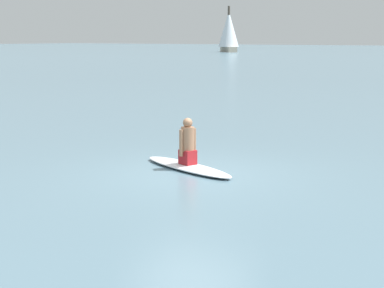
{
  "coord_description": "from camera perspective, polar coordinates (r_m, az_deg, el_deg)",
  "views": [
    {
      "loc": [
        -7.21,
        10.89,
        2.93
      ],
      "look_at": [
        0.03,
        -0.04,
        0.66
      ],
      "focal_mm": 58.04,
      "sensor_mm": 36.0,
      "label": 1
    }
  ],
  "objects": [
    {
      "name": "ground_plane",
      "position": [
        13.39,
        0.01,
        -2.82
      ],
      "size": [
        400.0,
        400.0,
        0.0
      ],
      "primitive_type": "plane",
      "color": "slate"
    },
    {
      "name": "surfboard",
      "position": [
        13.89,
        -0.4,
        -2.1
      ],
      "size": [
        2.96,
        1.54,
        0.12
      ],
      "primitive_type": "ellipsoid",
      "rotation": [
        0.0,
        0.0,
        2.82
      ],
      "color": "white",
      "rests_on": "ground"
    },
    {
      "name": "person_paddler",
      "position": [
        13.79,
        -0.4,
        0.06
      ],
      "size": [
        0.41,
        0.45,
        1.04
      ],
      "rotation": [
        0.0,
        0.0,
        2.82
      ],
      "color": "#A51E23",
      "rests_on": "surfboard"
    },
    {
      "name": "sailboat_distant",
      "position": [
        121.73,
        3.39,
        10.37
      ],
      "size": [
        5.58,
        5.58,
        8.73
      ],
      "rotation": [
        0.0,
        0.0,
        -0.74
      ],
      "color": "#B2A893",
      "rests_on": "ground"
    }
  ]
}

